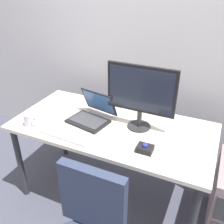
{
  "coord_description": "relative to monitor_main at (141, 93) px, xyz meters",
  "views": [
    {
      "loc": [
        0.71,
        -1.54,
        1.81
      ],
      "look_at": [
        0.0,
        0.0,
        0.87
      ],
      "focal_mm": 40.68,
      "sensor_mm": 36.0,
      "label": 1
    }
  ],
  "objects": [
    {
      "name": "desk",
      "position": [
        -0.2,
        -0.07,
        -0.37
      ],
      "size": [
        1.58,
        0.77,
        0.75
      ],
      "color": "beige",
      "rests_on": "ground"
    },
    {
      "name": "ground_plane",
      "position": [
        -0.2,
        -0.07,
        -1.04
      ],
      "size": [
        8.0,
        8.0,
        0.0
      ],
      "primitive_type": "plane",
      "color": "#424452"
    },
    {
      "name": "monitor_main",
      "position": [
        0.0,
        0.0,
        0.0
      ],
      "size": [
        0.52,
        0.18,
        0.5
      ],
      "color": "#262628",
      "rests_on": "desk"
    },
    {
      "name": "laptop",
      "position": [
        -0.38,
        -0.05,
        -0.24
      ],
      "size": [
        0.36,
        0.36,
        0.23
      ],
      "color": "black",
      "rests_on": "desk"
    },
    {
      "name": "trackball_mouse",
      "position": [
        0.14,
        -0.27,
        -0.27
      ],
      "size": [
        0.11,
        0.09,
        0.07
      ],
      "color": "black",
      "rests_on": "desk"
    },
    {
      "name": "back_wall",
      "position": [
        -0.2,
        0.67,
        0.36
      ],
      "size": [
        6.0,
        0.1,
        2.8
      ],
      "primitive_type": "cube",
      "color": "#BCBAC4",
      "rests_on": "ground"
    },
    {
      "name": "keyboard",
      "position": [
        -0.45,
        -0.34,
        -0.28
      ],
      "size": [
        0.42,
        0.16,
        0.03
      ],
      "color": "silver",
      "rests_on": "desk"
    },
    {
      "name": "coffee_mug",
      "position": [
        -0.78,
        -0.34,
        -0.24
      ],
      "size": [
        0.1,
        0.09,
        0.1
      ],
      "color": "silver",
      "rests_on": "desk"
    }
  ]
}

